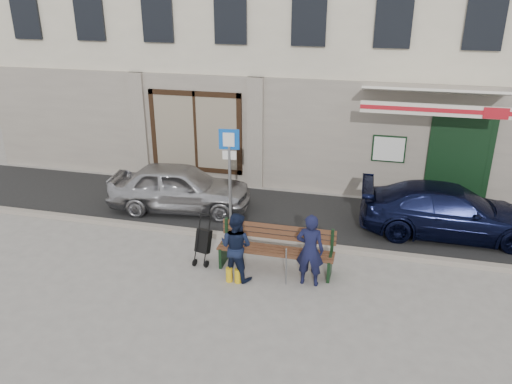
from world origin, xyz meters
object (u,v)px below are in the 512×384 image
(parking_sign, at_px, (230,165))
(stroller, at_px, (203,242))
(man, at_px, (310,250))
(car_silver, at_px, (180,187))
(car_navy, at_px, (450,211))
(bench, at_px, (273,250))
(woman, at_px, (236,246))

(parking_sign, bearing_deg, stroller, -100.64)
(stroller, bearing_deg, man, 7.29)
(car_silver, xyz_separation_m, parking_sign, (1.65, -0.89, 1.05))
(car_navy, relative_size, stroller, 3.86)
(parking_sign, relative_size, bench, 1.05)
(parking_sign, relative_size, man, 1.68)
(car_silver, xyz_separation_m, woman, (2.37, -2.90, 0.08))
(car_silver, height_order, car_navy, car_silver)
(car_navy, height_order, parking_sign, parking_sign)
(woman, relative_size, stroller, 1.33)
(car_navy, height_order, stroller, car_navy)
(car_silver, xyz_separation_m, bench, (3.03, -2.41, -0.17))
(car_silver, relative_size, stroller, 3.45)
(man, xyz_separation_m, stroller, (-2.30, 0.30, -0.27))
(car_silver, height_order, woman, woman)
(parking_sign, bearing_deg, bench, -53.97)
(car_silver, bearing_deg, stroller, -155.26)
(man, distance_m, stroller, 2.34)
(bench, xyz_separation_m, man, (0.80, -0.36, 0.29))
(car_silver, distance_m, car_navy, 6.69)
(car_navy, xyz_separation_m, woman, (-4.31, -3.09, 0.11))
(car_silver, height_order, stroller, car_silver)
(man, bearing_deg, car_silver, -35.13)
(car_silver, bearing_deg, man, -132.83)
(parking_sign, height_order, bench, parking_sign)
(bench, bearing_deg, parking_sign, 132.24)
(car_silver, xyz_separation_m, car_navy, (6.69, 0.19, -0.03))
(man, bearing_deg, bench, -23.60)
(car_silver, bearing_deg, bench, -135.42)
(car_silver, height_order, man, man)
(woman, bearing_deg, car_silver, -35.82)
(car_silver, bearing_deg, car_navy, -95.30)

